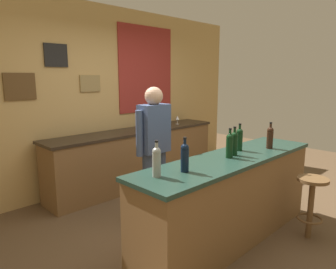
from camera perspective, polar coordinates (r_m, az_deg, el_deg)
The scene contains 15 objects.
ground_plane at distance 3.78m, azimuth 5.90°, elevation -16.64°, with size 10.00×10.00×0.00m, color brown.
back_wall at distance 4.91m, azimuth -12.24°, elevation 6.83°, with size 6.00×0.09×2.80m.
bar_counter at distance 3.37m, azimuth 11.40°, elevation -11.68°, with size 2.44×0.60×0.92m.
side_counter at distance 4.98m, azimuth -5.74°, elevation -4.20°, with size 3.04×0.56×0.90m.
bartender at distance 3.59m, azimuth -2.59°, elevation -2.08°, with size 0.52×0.21×1.62m.
bar_stool at distance 3.67m, azimuth 25.18°, elevation -10.61°, with size 0.32×0.32×0.68m.
wine_bottle_a at distance 2.51m, azimuth -2.14°, elevation -4.90°, with size 0.07×0.07×0.31m.
wine_bottle_b at distance 2.65m, azimuth 3.15°, elevation -4.11°, with size 0.07×0.07×0.31m.
wine_bottle_c at distance 3.15m, azimuth 11.41°, elevation -1.87°, with size 0.07×0.07×0.31m.
wine_bottle_d at distance 3.26m, azimuth 12.24°, elevation -1.48°, with size 0.07×0.07×0.31m.
wine_bottle_e at distance 3.49m, azimuth 13.16°, elevation -0.74°, with size 0.07×0.07×0.31m.
wine_bottle_f at distance 3.68m, azimuth 18.48°, elevation -0.41°, with size 0.07×0.07×0.31m.
wine_glass_a at distance 5.18m, azimuth -0.78°, elevation 2.73°, with size 0.07×0.07×0.16m.
wine_glass_b at distance 5.43m, azimuth 1.76°, elevation 3.10°, with size 0.07×0.07×0.16m.
coffee_mug at distance 4.94m, azimuth -4.19°, elevation 1.59°, with size 0.13×0.08×0.09m.
Camera 1 is at (-2.60, -2.12, 1.74)m, focal length 32.70 mm.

